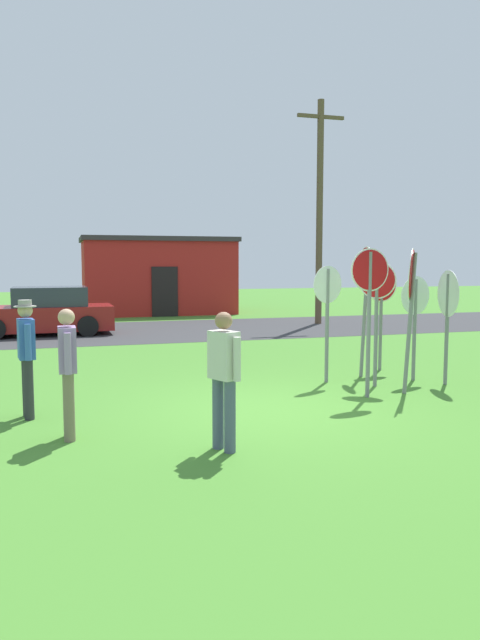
% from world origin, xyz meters
% --- Properties ---
extents(ground_plane, '(80.00, 80.00, 0.00)m').
position_xyz_m(ground_plane, '(0.00, 0.00, 0.00)').
color(ground_plane, '#47842D').
extents(street_asphalt, '(60.00, 6.40, 0.01)m').
position_xyz_m(street_asphalt, '(0.00, 11.05, 0.00)').
color(street_asphalt, '#38383A').
rests_on(street_asphalt, ground).
extents(building_background, '(6.68, 4.01, 3.38)m').
position_xyz_m(building_background, '(1.12, 18.04, 1.69)').
color(building_background, '#B2231E').
rests_on(building_background, ground).
extents(utility_pole, '(1.80, 0.24, 8.12)m').
position_xyz_m(utility_pole, '(6.13, 11.66, 4.24)').
color(utility_pole, brown).
rests_on(utility_pole, ground).
extents(parked_car_on_street, '(4.35, 2.11, 1.51)m').
position_xyz_m(parked_car_on_street, '(-3.56, 10.99, 0.69)').
color(parked_car_on_street, maroon).
rests_on(parked_car_on_street, ground).
extents(stop_sign_leaning_left, '(0.58, 0.73, 2.52)m').
position_xyz_m(stop_sign_leaning_left, '(2.75, 0.32, 1.75)').
color(stop_sign_leaning_left, slate).
rests_on(stop_sign_leaning_left, ground).
extents(stop_sign_rear_right, '(0.72, 0.08, 2.51)m').
position_xyz_m(stop_sign_rear_right, '(1.94, 0.28, 1.70)').
color(stop_sign_rear_right, slate).
rests_on(stop_sign_rear_right, ground).
extents(stop_sign_center_cluster, '(0.17, 0.85, 2.13)m').
position_xyz_m(stop_sign_center_cluster, '(3.87, 0.82, 1.47)').
color(stop_sign_center_cluster, slate).
rests_on(stop_sign_center_cluster, ground).
extents(stop_sign_rear_left, '(0.74, 0.07, 2.19)m').
position_xyz_m(stop_sign_rear_left, '(3.44, 2.48, 1.49)').
color(stop_sign_rear_left, slate).
rests_on(stop_sign_rear_left, ground).
extents(stop_sign_far_back, '(0.18, 0.69, 2.59)m').
position_xyz_m(stop_sign_far_back, '(2.76, 1.93, 1.74)').
color(stop_sign_far_back, slate).
rests_on(stop_sign_far_back, ground).
extents(stop_sign_tallest, '(0.72, 0.19, 2.02)m').
position_xyz_m(stop_sign_tallest, '(3.50, 1.32, 1.37)').
color(stop_sign_tallest, slate).
rests_on(stop_sign_tallest, ground).
extents(stop_sign_nearest, '(0.55, 0.42, 2.30)m').
position_xyz_m(stop_sign_nearest, '(2.51, 1.03, 1.55)').
color(stop_sign_nearest, slate).
rests_on(stop_sign_nearest, ground).
extents(stop_sign_low_front, '(0.67, 0.23, 2.21)m').
position_xyz_m(stop_sign_low_front, '(1.81, 1.64, 1.50)').
color(stop_sign_low_front, slate).
rests_on(stop_sign_low_front, ground).
extents(person_with_sunhat, '(0.32, 0.56, 1.74)m').
position_xyz_m(person_with_sunhat, '(-3.49, 0.51, 0.98)').
color(person_with_sunhat, '#2D2D33').
rests_on(person_with_sunhat, ground).
extents(person_on_left, '(0.23, 0.57, 1.69)m').
position_xyz_m(person_on_left, '(-2.92, -0.74, 0.95)').
color(person_on_left, '#7A6B56').
rests_on(person_on_left, ground).
extents(person_in_teal, '(0.35, 0.52, 1.69)m').
position_xyz_m(person_in_teal, '(-1.13, -1.76, 0.95)').
color(person_in_teal, '#4C5670').
rests_on(person_in_teal, ground).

